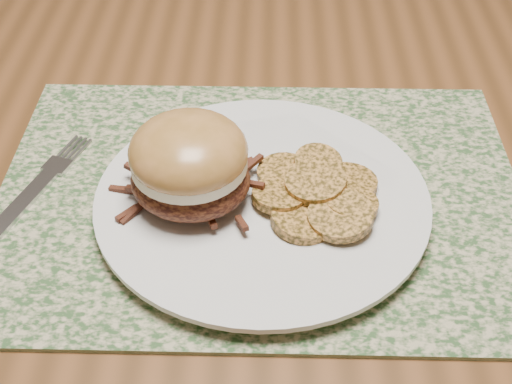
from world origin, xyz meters
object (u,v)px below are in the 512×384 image
dining_table (178,130)px  pork_sandwich (189,164)px  fork (27,199)px  dinner_plate (262,202)px

dining_table → pork_sandwich: size_ratio=11.82×
dining_table → fork: size_ratio=8.36×
dinner_plate → pork_sandwich: size_ratio=2.05×
fork → pork_sandwich: bearing=15.6°
pork_sandwich → fork: pork_sandwich is taller
fork → dining_table: bearing=85.0°
dining_table → pork_sandwich: bearing=-79.2°
dinner_plate → fork: size_ratio=1.45×
dining_table → dinner_plate: bearing=-65.5°
dinner_plate → fork: dinner_plate is taller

